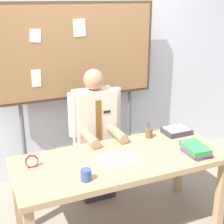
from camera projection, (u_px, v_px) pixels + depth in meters
back_wall at (73, 60)px, 3.74m from camera, size 6.40×0.08×2.70m
desk at (121, 166)px, 2.84m from camera, size 1.82×0.77×0.74m
person at (95, 140)px, 3.38m from camera, size 0.55×0.56×1.38m
bulletin_board at (78, 54)px, 3.53m from camera, size 1.76×0.09×1.99m
book_stack at (195, 149)px, 2.86m from camera, size 0.20×0.29×0.08m
open_notebook at (118, 159)px, 2.78m from camera, size 0.33×0.22×0.01m
desk_clock at (32, 162)px, 2.64m from camera, size 0.10×0.04×0.10m
coffee_mug at (86, 175)px, 2.45m from camera, size 0.08×0.08×0.09m
pen_holder at (149, 133)px, 3.19m from camera, size 0.07×0.07×0.16m
paper_tray at (177, 131)px, 3.29m from camera, size 0.26×0.20×0.06m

